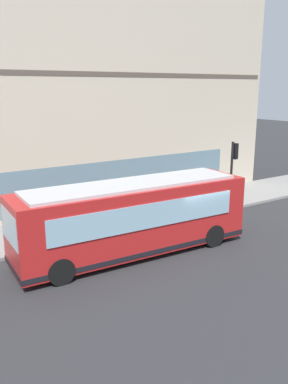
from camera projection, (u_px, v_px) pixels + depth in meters
name	position (u px, v px, depth m)	size (l,w,h in m)	color
ground	(192.00, 242.00, 18.40)	(120.00, 120.00, 0.00)	#2D2D30
sidewalk_curb	(137.00, 215.00, 22.15)	(4.10, 40.00, 0.15)	gray
building_corner	(85.00, 87.00, 25.37)	(8.07, 22.67, 13.67)	beige
city_bus_nearside	(133.00, 218.00, 16.84)	(2.96, 10.14, 3.07)	red
traffic_light_near_corner	(233.00, 161.00, 22.97)	(0.32, 0.49, 3.73)	black
fire_hydrant	(183.00, 202.00, 22.93)	(0.35, 0.35, 0.74)	red
pedestrian_walking_along_curb	(86.00, 210.00, 19.29)	(0.32, 0.32, 1.77)	silver
pedestrian_near_hydrant	(171.00, 195.00, 22.41)	(0.32, 0.32, 1.54)	#3359A5
pedestrian_near_building_entrance	(151.00, 201.00, 21.09)	(0.32, 0.32, 1.67)	#8C3F8C
pedestrian_by_light_pole	(114.00, 206.00, 20.15)	(0.32, 0.32, 1.63)	#8C3F8C
newspaper_vending_box	(183.00, 194.00, 24.30)	(0.44, 0.43, 0.90)	#BF3F19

